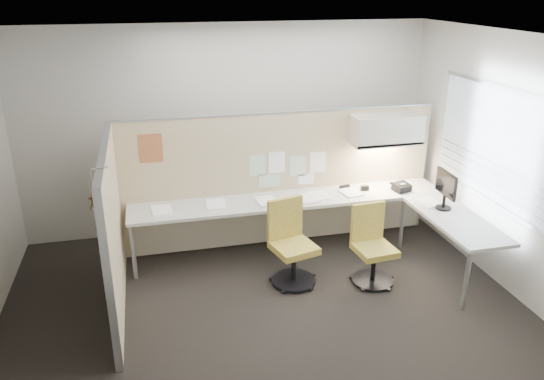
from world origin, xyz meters
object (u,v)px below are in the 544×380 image
object	(u,v)px
chair_left	(291,245)
monitor	(446,188)
phone	(401,187)
desk	(318,210)
chair_right	(372,247)

from	to	relation	value
chair_left	monitor	world-z (taller)	monitor
monitor	phone	world-z (taller)	monitor
desk	phone	bearing A→B (deg)	2.71
monitor	desk	bearing A→B (deg)	68.61
chair_right	monitor	xyz separation A→B (m)	(0.98, 0.18, 0.57)
chair_left	phone	size ratio (longest dim) A/B	3.89
desk	phone	size ratio (longest dim) A/B	16.00
chair_right	monitor	world-z (taller)	monitor
monitor	phone	bearing A→B (deg)	21.32
desk	chair_left	bearing A→B (deg)	-132.10
desk	monitor	distance (m)	1.55
desk	chair_right	xyz separation A→B (m)	(0.39, -0.79, -0.18)
monitor	phone	size ratio (longest dim) A/B	1.86
chair_left	desk	bearing A→B (deg)	33.73
phone	chair_right	bearing A→B (deg)	-146.57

